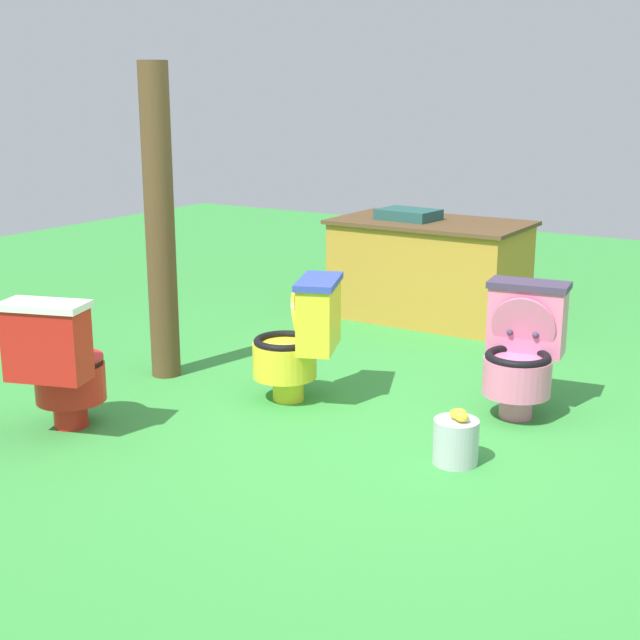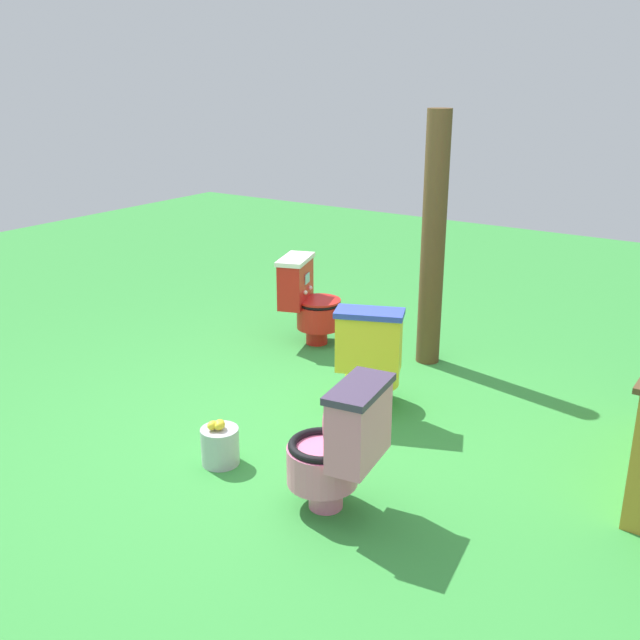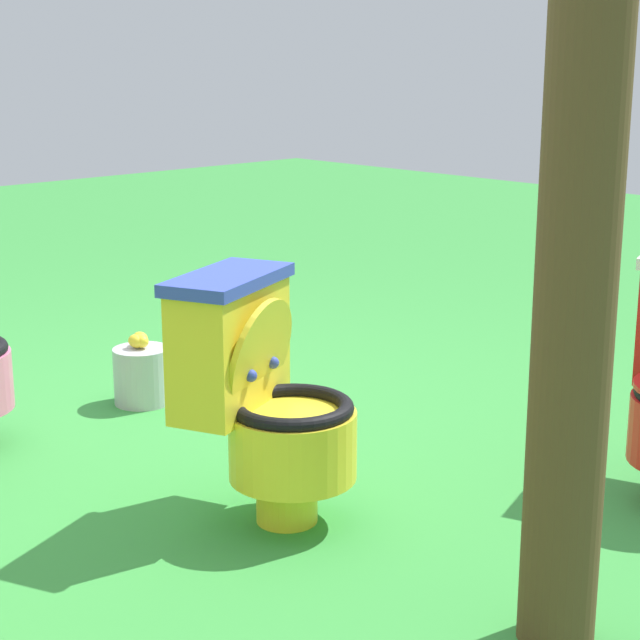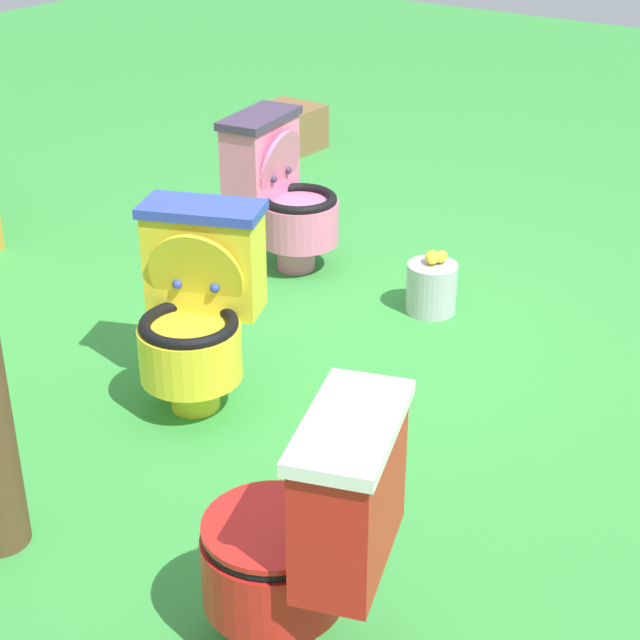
% 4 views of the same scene
% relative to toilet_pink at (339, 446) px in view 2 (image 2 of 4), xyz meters
% --- Properties ---
extents(ground, '(14.00, 14.00, 0.00)m').
position_rel_toilet_pink_xyz_m(ground, '(-0.46, -0.67, -0.37)').
color(ground, green).
extents(toilet_pink, '(0.47, 0.54, 0.73)m').
position_rel_toilet_pink_xyz_m(toilet_pink, '(0.00, 0.00, 0.00)').
color(toilet_pink, pink).
rests_on(toilet_pink, ground).
extents(toilet_yellow, '(0.61, 0.56, 0.73)m').
position_rel_toilet_pink_xyz_m(toilet_yellow, '(-1.14, -0.48, 0.00)').
color(toilet_yellow, yellow).
rests_on(toilet_yellow, ground).
extents(toilet_red, '(0.54, 0.59, 0.73)m').
position_rel_toilet_pink_xyz_m(toilet_red, '(-1.93, -1.54, -0.00)').
color(toilet_red, red).
rests_on(toilet_red, ground).
extents(wooden_post, '(0.18, 0.18, 1.91)m').
position_rel_toilet_pink_xyz_m(wooden_post, '(-2.12, -0.53, 0.58)').
color(wooden_post, brown).
rests_on(wooden_post, ground).
extents(lemon_bucket, '(0.22, 0.22, 0.28)m').
position_rel_toilet_pink_xyz_m(lemon_bucket, '(-0.02, -0.82, -0.26)').
color(lemon_bucket, '#B7B7BF').
rests_on(lemon_bucket, ground).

